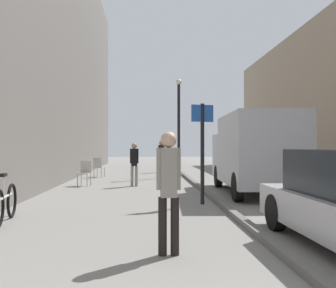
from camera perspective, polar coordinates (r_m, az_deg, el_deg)
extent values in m
plane|color=gray|center=(13.24, -1.99, -6.82)|extent=(80.00, 80.00, 0.00)
cube|color=#615F5B|center=(13.36, 4.84, -6.50)|extent=(0.16, 40.00, 0.12)
cylinder|color=maroon|center=(21.79, -1.24, -3.14)|extent=(0.13, 0.13, 0.84)
cylinder|color=maroon|center=(21.84, -0.78, -3.13)|extent=(0.13, 0.13, 0.84)
cube|color=black|center=(21.79, -1.01, -1.08)|extent=(0.27, 0.25, 0.72)
cylinder|color=black|center=(21.76, -1.33, -0.94)|extent=(0.10, 0.10, 0.61)
cylinder|color=black|center=(21.83, -0.68, -0.94)|extent=(0.10, 0.10, 0.61)
sphere|color=#9E755B|center=(21.79, -1.01, 0.17)|extent=(0.23, 0.23, 0.23)
cylinder|color=gray|center=(14.44, -5.35, -4.76)|extent=(0.11, 0.11, 0.76)
cylinder|color=gray|center=(14.42, -4.71, -4.77)|extent=(0.11, 0.11, 0.76)
cube|color=black|center=(14.39, -5.03, -1.97)|extent=(0.22, 0.19, 0.65)
cylinder|color=black|center=(14.40, -5.49, -1.78)|extent=(0.09, 0.09, 0.55)
cylinder|color=black|center=(14.37, -4.57, -1.78)|extent=(0.09, 0.09, 0.55)
sphere|color=#9E755B|center=(14.38, -5.03, -0.27)|extent=(0.21, 0.21, 0.21)
cylinder|color=black|center=(5.39, -0.82, -12.11)|extent=(0.12, 0.12, 0.80)
cylinder|color=black|center=(5.41, 1.02, -12.08)|extent=(0.12, 0.12, 0.80)
cube|color=gray|center=(5.30, 0.10, -4.24)|extent=(0.22, 0.19, 0.68)
cylinder|color=gray|center=(5.29, -1.21, -3.69)|extent=(0.10, 0.10, 0.58)
cylinder|color=gray|center=(5.31, 1.42, -3.68)|extent=(0.10, 0.10, 0.58)
sphere|color=tan|center=(5.29, 0.10, 0.64)|extent=(0.22, 0.22, 0.22)
cube|color=#B7B7BC|center=(11.89, 13.37, -0.80)|extent=(2.13, 3.86, 2.12)
cube|color=#B7B7BC|center=(14.45, 10.86, -1.76)|extent=(2.03, 1.55, 1.59)
cube|color=black|center=(14.95, 10.46, -0.37)|extent=(1.65, 0.11, 0.70)
cylinder|color=black|center=(14.19, 7.47, -4.75)|extent=(0.25, 0.81, 0.80)
cylinder|color=black|center=(14.55, 14.40, -4.64)|extent=(0.25, 0.81, 0.80)
cylinder|color=black|center=(10.59, 10.27, -6.28)|extent=(0.25, 0.81, 0.80)
cylinder|color=black|center=(11.06, 19.36, -6.01)|extent=(0.25, 0.81, 0.80)
cylinder|color=black|center=(7.23, 15.71, -9.72)|extent=(0.21, 0.64, 0.64)
cylinder|color=black|center=(9.96, 5.12, -1.47)|extent=(0.10, 0.10, 2.60)
cube|color=#2659B2|center=(10.00, 5.12, 4.56)|extent=(0.59, 0.16, 0.44)
cylinder|color=black|center=(18.67, 1.61, 2.00)|extent=(0.14, 0.14, 4.50)
sphere|color=beige|center=(18.91, 1.60, 9.19)|extent=(0.28, 0.28, 0.28)
torus|color=black|center=(8.76, -22.17, -7.78)|extent=(0.14, 0.72, 0.72)
cylinder|color=silver|center=(8.24, -22.96, -7.21)|extent=(0.16, 0.94, 0.05)
cylinder|color=silver|center=(8.03, -23.27, -5.81)|extent=(0.04, 0.04, 0.40)
cube|color=black|center=(8.01, -23.26, -4.24)|extent=(0.13, 0.25, 0.06)
cylinder|color=#B7B2A8|center=(19.08, -10.45, -4.13)|extent=(0.04, 0.04, 0.45)
cylinder|color=#B7B2A8|center=(18.93, -9.42, -4.17)|extent=(0.04, 0.04, 0.45)
cylinder|color=#B7B2A8|center=(18.74, -10.92, -4.20)|extent=(0.04, 0.04, 0.45)
cylinder|color=#B7B2A8|center=(18.58, -9.87, -4.24)|extent=(0.04, 0.04, 0.45)
cube|color=#B7B2A8|center=(18.81, -10.17, -3.44)|extent=(0.55, 0.55, 0.04)
cube|color=#B7B2A8|center=(18.62, -10.41, -2.72)|extent=(0.43, 0.17, 0.45)
cylinder|color=#B7B2A8|center=(14.55, -11.91, -5.33)|extent=(0.04, 0.04, 0.45)
cylinder|color=#B7B2A8|center=(14.69, -13.28, -5.28)|extent=(0.04, 0.04, 0.45)
cylinder|color=#B7B2A8|center=(14.90, -11.40, -5.21)|extent=(0.04, 0.04, 0.45)
cylinder|color=#B7B2A8|center=(15.03, -12.74, -5.17)|extent=(0.04, 0.04, 0.45)
cube|color=#B7B2A8|center=(14.77, -12.33, -4.30)|extent=(0.52, 0.52, 0.04)
cube|color=#B7B2A8|center=(14.94, -12.05, -3.32)|extent=(0.44, 0.13, 0.45)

